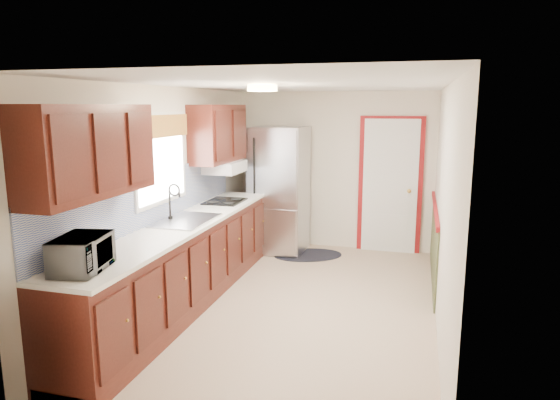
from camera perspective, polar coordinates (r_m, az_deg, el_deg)
The scene contains 8 objects.
room_shell at distance 5.31m, azimuth 1.78°, elevation 0.01°, with size 3.20×5.20×2.52m.
kitchen_run at distance 5.56m, azimuth -11.47°, elevation -3.84°, with size 0.63×4.00×2.20m.
back_wall_trim at distance 7.40m, azimuth 13.42°, elevation 0.33°, with size 1.12×2.30×2.08m.
ceiling_fixture at distance 5.11m, azimuth -2.04°, elevation 12.66°, with size 0.30×0.30×0.06m, color #FFD88C.
microwave at distance 4.11m, azimuth -21.75°, elevation -5.32°, with size 0.49×0.27×0.33m, color white.
refrigerator at distance 7.50m, azimuth -0.08°, elevation 1.17°, with size 0.81×0.80×1.88m.
rug at distance 7.46m, azimuth 3.20°, elevation -6.29°, with size 1.01×0.65×0.01m, color black.
cooktop at distance 6.60m, azimuth -6.33°, elevation -0.15°, with size 0.45×0.54×0.02m, color black.
Camera 1 is at (1.25, -5.07, 2.19)m, focal length 32.00 mm.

